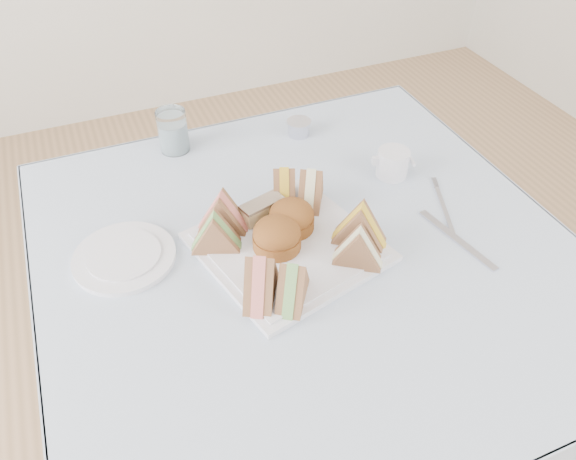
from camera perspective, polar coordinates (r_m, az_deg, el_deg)
name	(u,v)px	position (r m, az deg, el deg)	size (l,w,h in m)	color
floor	(302,437)	(1.70, 1.43, -20.32)	(4.00, 4.00, 0.00)	#9E7751
table	(305,361)	(1.38, 1.69, -13.18)	(0.90, 0.90, 0.74)	brown
tablecloth	(308,250)	(1.10, 2.07, -2.00)	(1.02, 1.02, 0.01)	silver
serving_plate	(288,247)	(1.09, 0.00, -1.72)	(0.31, 0.31, 0.01)	silver
sandwich_fl_a	(260,276)	(0.96, -2.82, -4.70)	(0.11, 0.05, 0.09)	brown
sandwich_fl_b	(293,282)	(0.96, 0.47, -5.26)	(0.10, 0.04, 0.09)	brown
sandwich_fr_a	(360,224)	(1.07, 7.33, 0.62)	(0.10, 0.05, 0.09)	brown
sandwich_fr_b	(358,246)	(1.03, 7.15, -1.62)	(0.09, 0.04, 0.08)	brown
sandwich_bl_a	(215,231)	(1.06, -7.40, -0.11)	(0.10, 0.04, 0.08)	brown
sandwich_bl_b	(222,211)	(1.10, -6.71, 1.90)	(0.10, 0.05, 0.09)	brown
sandwich_br_a	(311,186)	(1.16, 2.34, 4.46)	(0.10, 0.05, 0.09)	brown
sandwich_br_b	(284,184)	(1.16, -0.39, 4.67)	(0.10, 0.04, 0.08)	brown
scone_left	(277,236)	(1.06, -1.15, -0.58)	(0.09, 0.09, 0.06)	brown
scone_right	(292,217)	(1.10, 0.36, 1.32)	(0.09, 0.09, 0.06)	brown
pastry_slice	(262,210)	(1.13, -2.63, 2.06)	(0.09, 0.04, 0.04)	beige
side_plate	(124,257)	(1.12, -16.29, -2.66)	(0.20, 0.20, 0.01)	silver
water_glass	(173,131)	(1.37, -11.61, 9.84)	(0.07, 0.07, 0.10)	white
tea_strainer	(299,129)	(1.41, 1.10, 10.27)	(0.06, 0.06, 0.03)	silver
knife	(457,239)	(1.16, 16.78, -0.91)	(0.02, 0.20, 0.00)	silver
fork	(445,211)	(1.22, 15.67, 1.83)	(0.01, 0.16, 0.00)	silver
creamer_jug	(393,163)	(1.28, 10.59, 6.69)	(0.07, 0.07, 0.06)	silver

